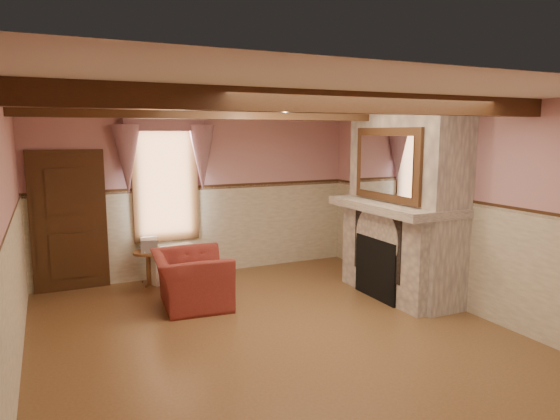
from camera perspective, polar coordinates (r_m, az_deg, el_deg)
name	(u,v)px	position (r m, az deg, el deg)	size (l,w,h in m)	color
floor	(273,335)	(6.23, -0.79, -14.06)	(5.50, 6.00, 0.01)	brown
ceiling	(273,99)	(5.75, -0.85, 12.59)	(5.50, 6.00, 0.01)	silver
wall_back	(201,193)	(8.62, -9.06, 1.89)	(5.50, 0.02, 2.80)	#C1868A
wall_front	(469,296)	(3.40, 20.74, -9.18)	(5.50, 0.02, 2.80)	#C1868A
wall_left	(6,243)	(5.34, -28.84, -3.30)	(0.02, 6.00, 2.80)	#C1868A
wall_right	(452,207)	(7.38, 19.02, 0.38)	(0.02, 6.00, 2.80)	#C1868A
wainscot	(273,275)	(5.98, -0.81, -7.42)	(5.50, 6.00, 1.50)	beige
chair_rail	(273,213)	(5.81, -0.82, -0.30)	(5.50, 6.00, 0.08)	black
firebox	(380,268)	(7.54, 11.33, -6.51)	(0.20, 0.95, 0.90)	black
armchair	(191,279)	(7.20, -10.12, -7.81)	(1.16, 1.01, 0.75)	maroon
side_table	(149,268)	(8.33, -14.77, -6.42)	(0.48, 0.48, 0.55)	brown
book_stack	(149,245)	(8.27, -14.73, -3.85)	(0.26, 0.32, 0.20)	#B7AD8C
radiator	(173,264)	(8.40, -12.19, -6.03)	(0.70, 0.18, 0.60)	silver
bowl	(400,200)	(7.42, 13.51, 1.16)	(0.36, 0.36, 0.09)	brown
mantel_clock	(364,190)	(8.12, 9.60, 2.32)	(0.14, 0.24, 0.20)	black
oil_lamp	(373,189)	(7.92, 10.60, 2.42)	(0.11, 0.11, 0.28)	orange
candle_red	(413,200)	(7.20, 14.91, 1.16)	(0.06, 0.06, 0.16)	#AB1615
jar_yellow	(421,203)	(7.07, 15.83, 0.83)	(0.06, 0.06, 0.12)	yellow
fireplace	(405,203)	(7.61, 14.12, 0.83)	(0.85, 2.00, 2.80)	gray
mantel	(395,206)	(7.51, 13.04, 0.45)	(1.05, 2.05, 0.12)	gray
overmantel_mirror	(386,165)	(7.33, 12.07, 5.09)	(0.06, 1.44, 1.04)	silver
door	(69,223)	(8.29, -22.96, -1.42)	(1.10, 0.10, 2.10)	black
window	(165,180)	(8.42, -12.97, 3.33)	(1.06, 0.08, 2.02)	white
window_drapes	(165,144)	(8.30, -12.98, 7.40)	(1.30, 0.14, 1.40)	gray
ceiling_beam_front	(327,102)	(4.68, 5.34, 12.21)	(5.50, 0.18, 0.20)	black
ceiling_beam_back	(236,112)	(6.86, -5.06, 11.11)	(5.50, 0.18, 0.20)	black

